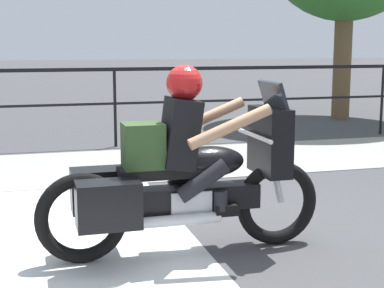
# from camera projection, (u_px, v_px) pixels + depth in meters

# --- Properties ---
(ground_plane) EXTENTS (120.00, 120.00, 0.00)m
(ground_plane) POSITION_uv_depth(u_px,v_px,m) (198.00, 239.00, 5.23)
(ground_plane) COLOR #424244
(sidewalk_band) EXTENTS (44.00, 2.40, 0.01)m
(sidewalk_band) POSITION_uv_depth(u_px,v_px,m) (132.00, 164.00, 8.45)
(sidewalk_band) COLOR #99968E
(sidewalk_band) RESTS_ON ground
(crosswalk_band) EXTENTS (2.61, 6.00, 0.01)m
(crosswalk_band) POSITION_uv_depth(u_px,v_px,m) (46.00, 261.00, 4.68)
(crosswalk_band) COLOR silver
(crosswalk_band) RESTS_ON ground
(fence_railing) EXTENTS (36.00, 0.05, 1.33)m
(fence_railing) POSITION_uv_depth(u_px,v_px,m) (115.00, 85.00, 9.75)
(fence_railing) COLOR black
(fence_railing) RESTS_ON ground
(motorcycle) EXTENTS (2.39, 0.76, 1.55)m
(motorcycle) POSITION_uv_depth(u_px,v_px,m) (182.00, 173.00, 4.76)
(motorcycle) COLOR black
(motorcycle) RESTS_ON ground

